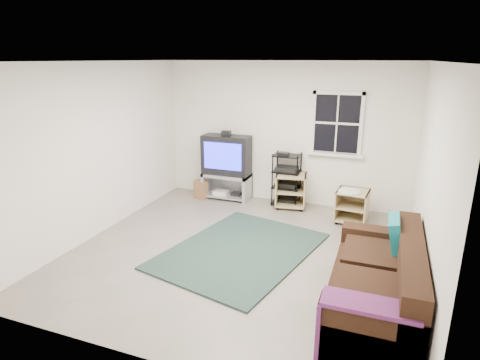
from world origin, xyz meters
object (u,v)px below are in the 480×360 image
at_px(side_table_left, 291,189).
at_px(av_rack, 286,183).
at_px(tv_unit, 227,162).
at_px(sofa, 378,286).
at_px(side_table_right, 352,203).

bearing_deg(side_table_left, av_rack, 158.50).
bearing_deg(tv_unit, sofa, -44.69).
relative_size(side_table_left, side_table_right, 1.08).
distance_m(av_rack, side_table_left, 0.15).
distance_m(tv_unit, av_rack, 1.21).
height_order(side_table_left, sofa, sofa).
bearing_deg(side_table_right, side_table_left, 161.57).
relative_size(side_table_left, sofa, 0.31).
bearing_deg(side_table_right, sofa, -78.60).
relative_size(av_rack, sofa, 0.49).
height_order(tv_unit, side_table_left, tv_unit).
xyz_separation_m(tv_unit, side_table_right, (2.40, -0.37, -0.41)).
height_order(side_table_left, side_table_right, side_table_left).
bearing_deg(tv_unit, side_table_right, -8.68).
height_order(tv_unit, av_rack, tv_unit).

